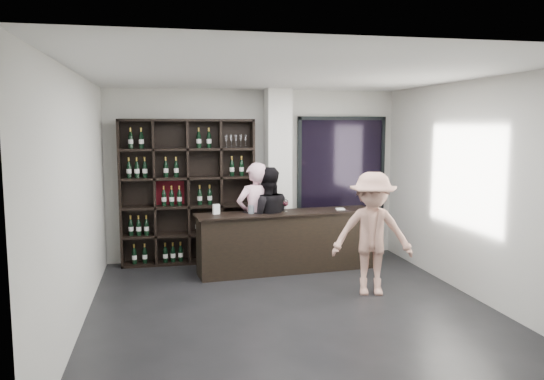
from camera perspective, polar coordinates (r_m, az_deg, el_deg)
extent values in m
cube|color=black|center=(6.82, 2.18, -12.77)|extent=(5.00, 5.50, 0.01)
cube|color=silver|center=(8.94, 0.64, 1.54)|extent=(0.40, 0.40, 2.90)
cube|color=black|center=(9.48, 7.46, 1.49)|extent=(1.60, 0.08, 2.10)
cube|color=black|center=(9.48, 7.46, 1.49)|extent=(1.48, 0.02, 1.98)
cube|color=black|center=(8.40, 1.67, -5.65)|extent=(2.81, 0.53, 0.92)
cube|color=black|center=(8.31, 1.68, -2.46)|extent=(2.89, 0.61, 0.03)
imported|color=#ECB2C4|center=(8.32, -1.84, -2.96)|extent=(0.73, 0.59, 1.72)
imported|color=black|center=(8.36, -0.58, -3.16)|extent=(0.81, 0.64, 1.65)
imported|color=tan|center=(7.32, 10.73, -4.64)|extent=(1.21, 0.88, 1.68)
cylinder|color=#A8BAC9|center=(8.15, -2.26, -2.11)|extent=(0.10, 0.10, 0.13)
cube|color=white|center=(8.59, 7.34, -2.04)|extent=(0.14, 0.14, 0.02)
cube|color=white|center=(8.12, -6.02, -2.07)|extent=(0.11, 0.08, 0.15)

